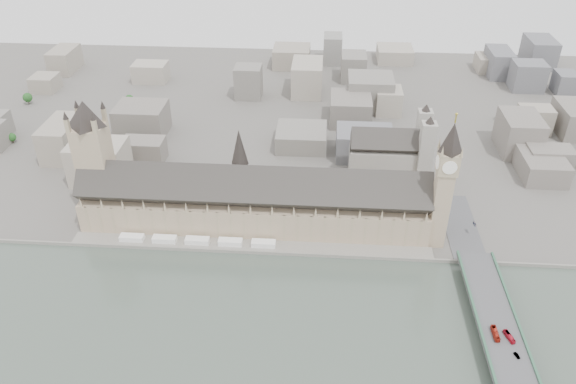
# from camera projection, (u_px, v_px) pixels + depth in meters

# --- Properties ---
(ground) EXTENTS (900.00, 900.00, 0.00)m
(ground) POSITION_uv_depth(u_px,v_px,m) (252.00, 241.00, 426.02)
(ground) COLOR #595651
(ground) RESTS_ON ground
(embankment_wall) EXTENTS (600.00, 1.50, 3.00)m
(embankment_wall) POSITION_uv_depth(u_px,v_px,m) (249.00, 252.00, 412.61)
(embankment_wall) COLOR slate
(embankment_wall) RESTS_ON ground
(river_terrace) EXTENTS (270.00, 15.00, 2.00)m
(river_terrace) POSITION_uv_depth(u_px,v_px,m) (250.00, 246.00, 419.18)
(river_terrace) COLOR slate
(river_terrace) RESTS_ON ground
(terrace_tents) EXTENTS (118.00, 7.00, 4.00)m
(terrace_tents) POSITION_uv_depth(u_px,v_px,m) (197.00, 241.00, 420.39)
(terrace_tents) COLOR white
(terrace_tents) RESTS_ON river_terrace
(palace_of_westminster) EXTENTS (265.00, 40.73, 55.44)m
(palace_of_westminster) POSITION_uv_depth(u_px,v_px,m) (254.00, 202.00, 430.30)
(palace_of_westminster) COLOR gray
(palace_of_westminster) RESTS_ON ground
(elizabeth_tower) EXTENTS (17.00, 17.00, 107.50)m
(elizabeth_tower) POSITION_uv_depth(u_px,v_px,m) (445.00, 177.00, 393.08)
(elizabeth_tower) COLOR gray
(elizabeth_tower) RESTS_ON ground
(victoria_tower) EXTENTS (30.00, 30.00, 100.00)m
(victoria_tower) POSITION_uv_depth(u_px,v_px,m) (94.00, 156.00, 425.39)
(victoria_tower) COLOR gray
(victoria_tower) RESTS_ON ground
(central_tower) EXTENTS (13.00, 13.00, 48.00)m
(central_tower) POSITION_uv_depth(u_px,v_px,m) (240.00, 158.00, 417.19)
(central_tower) COLOR tan
(central_tower) RESTS_ON ground
(westminster_bridge) EXTENTS (25.00, 325.00, 10.25)m
(westminster_bridge) POSITION_uv_depth(u_px,v_px,m) (498.00, 335.00, 340.03)
(westminster_bridge) COLOR #474749
(westminster_bridge) RESTS_ON ground
(westminster_abbey) EXTENTS (68.00, 36.00, 64.00)m
(westminster_abbey) POSITION_uv_depth(u_px,v_px,m) (391.00, 157.00, 485.57)
(westminster_abbey) COLOR #9E998E
(westminster_abbey) RESTS_ON ground
(city_skyline_inland) EXTENTS (720.00, 360.00, 38.00)m
(city_skyline_inland) POSITION_uv_depth(u_px,v_px,m) (279.00, 93.00, 621.48)
(city_skyline_inland) COLOR gray
(city_skyline_inland) RESTS_ON ground
(park_trees) EXTENTS (110.00, 30.00, 15.00)m
(park_trees) POSITION_uv_depth(u_px,v_px,m) (248.00, 190.00, 472.95)
(park_trees) COLOR #1B491A
(park_trees) RESTS_ON ground
(red_bus_north) EXTENTS (2.96, 12.16, 3.38)m
(red_bus_north) POSITION_uv_depth(u_px,v_px,m) (495.00, 333.00, 331.89)
(red_bus_north) COLOR #A32012
(red_bus_north) RESTS_ON westminster_bridge
(red_bus_south) EXTENTS (5.28, 10.59, 2.88)m
(red_bus_south) POSITION_uv_depth(u_px,v_px,m) (509.00, 336.00, 330.11)
(red_bus_south) COLOR red
(red_bus_south) RESTS_ON westminster_bridge
(car_silver) EXTENTS (3.08, 4.91, 1.53)m
(car_silver) POSITION_uv_depth(u_px,v_px,m) (517.00, 355.00, 319.01)
(car_silver) COLOR gray
(car_silver) RESTS_ON westminster_bridge
(car_approach) EXTENTS (2.52, 5.14, 1.44)m
(car_approach) POSITION_uv_depth(u_px,v_px,m) (475.00, 224.00, 426.36)
(car_approach) COLOR gray
(car_approach) RESTS_ON westminster_bridge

